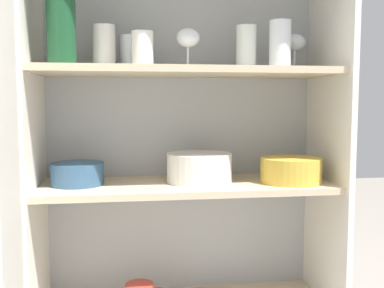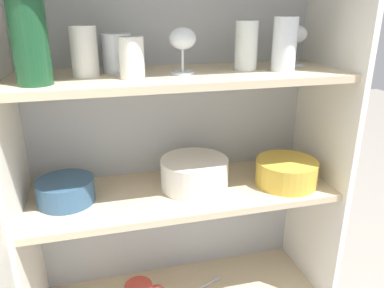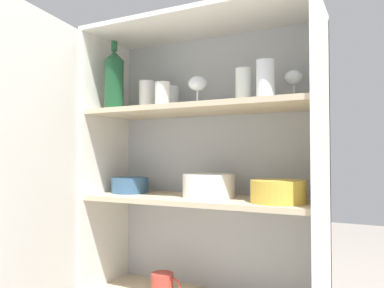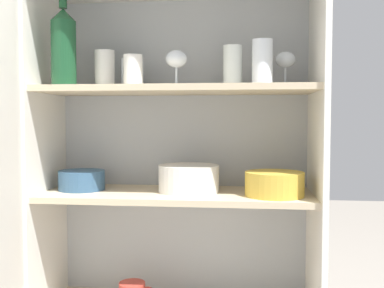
# 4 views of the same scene
# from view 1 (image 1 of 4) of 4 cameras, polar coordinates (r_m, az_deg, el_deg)

# --- Properties ---
(cupboard_back_panel) EXTENTS (0.92, 0.02, 1.37)m
(cupboard_back_panel) POSITION_cam_1_polar(r_m,az_deg,el_deg) (1.55, -1.36, -4.48)
(cupboard_back_panel) COLOR #B2B7BC
(cupboard_back_panel) RESTS_ON ground_plane
(cupboard_side_left) EXTENTS (0.02, 0.34, 1.37)m
(cupboard_side_left) POSITION_cam_1_polar(r_m,az_deg,el_deg) (1.41, -19.28, -5.77)
(cupboard_side_left) COLOR white
(cupboard_side_left) RESTS_ON ground_plane
(cupboard_side_right) EXTENTS (0.02, 0.34, 1.37)m
(cupboard_side_right) POSITION_cam_1_polar(r_m,az_deg,el_deg) (1.52, 16.69, -4.90)
(cupboard_side_right) COLOR white
(cupboard_side_right) RESTS_ON ground_plane
(shelf_board_middle) EXTENTS (0.89, 0.30, 0.02)m
(shelf_board_middle) POSITION_cam_1_polar(r_m,az_deg,el_deg) (1.39, -0.58, -5.34)
(shelf_board_middle) COLOR beige
(shelf_board_upper) EXTENTS (0.89, 0.30, 0.02)m
(shelf_board_upper) POSITION_cam_1_polar(r_m,az_deg,el_deg) (1.37, -0.59, 9.15)
(shelf_board_upper) COLOR beige
(cupboard_door) EXTENTS (0.09, 0.46, 1.37)m
(cupboard_door) POSITION_cam_1_polar(r_m,az_deg,el_deg) (1.02, -22.10, -10.00)
(cupboard_door) COLOR silver
(cupboard_door) RESTS_ON ground_plane
(tumbler_glass_0) EXTENTS (0.07, 0.07, 0.14)m
(tumbler_glass_0) POSITION_cam_1_polar(r_m,az_deg,el_deg) (1.41, 11.11, 12.28)
(tumbler_glass_0) COLOR white
(tumbler_glass_0) RESTS_ON shelf_board_upper
(tumbler_glass_1) EXTENTS (0.06, 0.06, 0.10)m
(tumbler_glass_1) POSITION_cam_1_polar(r_m,az_deg,el_deg) (1.32, -6.29, 11.89)
(tumbler_glass_1) COLOR white
(tumbler_glass_1) RESTS_ON shelf_board_upper
(tumbler_glass_2) EXTENTS (0.07, 0.07, 0.12)m
(tumbler_glass_2) POSITION_cam_1_polar(r_m,az_deg,el_deg) (1.38, -11.10, 12.05)
(tumbler_glass_2) COLOR white
(tumbler_glass_2) RESTS_ON shelf_board_upper
(tumbler_glass_3) EXTENTS (0.06, 0.06, 0.13)m
(tumbler_glass_3) POSITION_cam_1_polar(r_m,az_deg,el_deg) (1.42, 6.90, 12.07)
(tumbler_glass_3) COLOR white
(tumbler_glass_3) RESTS_ON shelf_board_upper
(tumbler_glass_4) EXTENTS (0.08, 0.08, 0.10)m
(tumbler_glass_4) POSITION_cam_1_polar(r_m,az_deg,el_deg) (1.42, -7.59, 11.43)
(tumbler_glass_4) COLOR white
(tumbler_glass_4) RESTS_ON shelf_board_upper
(wine_glass_0) EXTENTS (0.07, 0.07, 0.12)m
(wine_glass_0) POSITION_cam_1_polar(r_m,az_deg,el_deg) (1.37, -0.54, 13.05)
(wine_glass_0) COLOR white
(wine_glass_0) RESTS_ON shelf_board_upper
(wine_glass_1) EXTENTS (0.07, 0.07, 0.12)m
(wine_glass_1) POSITION_cam_1_polar(r_m,az_deg,el_deg) (1.51, 12.93, 12.19)
(wine_glass_1) COLOR white
(wine_glass_1) RESTS_ON shelf_board_upper
(wine_bottle) EXTENTS (0.08, 0.08, 0.29)m
(wine_bottle) POSITION_cam_1_polar(r_m,az_deg,el_deg) (1.32, -16.31, 15.06)
(wine_bottle) COLOR #194728
(wine_bottle) RESTS_ON shelf_board_upper
(plate_stack_white) EXTENTS (0.20, 0.20, 0.09)m
(plate_stack_white) POSITION_cam_1_polar(r_m,az_deg,el_deg) (1.40, 0.93, -3.01)
(plate_stack_white) COLOR white
(plate_stack_white) RESTS_ON shelf_board_middle
(mixing_bowl_large) EXTENTS (0.19, 0.19, 0.08)m
(mixing_bowl_large) POSITION_cam_1_polar(r_m,az_deg,el_deg) (1.42, 12.44, -3.14)
(mixing_bowl_large) COLOR gold
(mixing_bowl_large) RESTS_ON shelf_board_middle
(serving_bowl_small) EXTENTS (0.16, 0.16, 0.07)m
(serving_bowl_small) POSITION_cam_1_polar(r_m,az_deg,el_deg) (1.39, -14.37, -3.57)
(serving_bowl_small) COLOR #33567A
(serving_bowl_small) RESTS_ON shelf_board_middle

